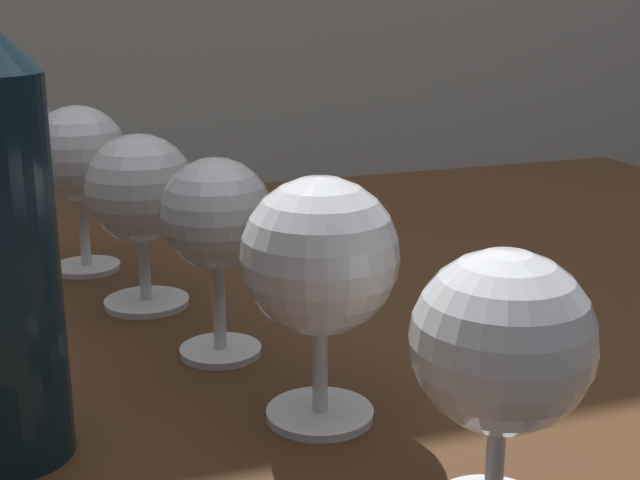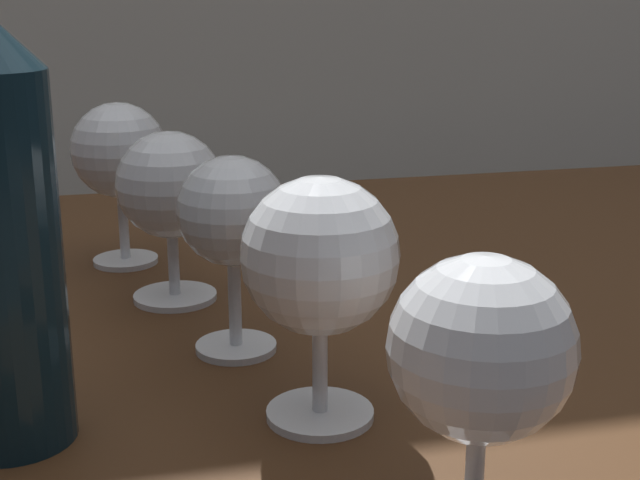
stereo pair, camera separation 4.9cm
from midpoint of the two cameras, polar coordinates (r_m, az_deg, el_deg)
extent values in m
cube|color=#472B16|center=(0.73, 2.54, -4.91)|extent=(1.26, 0.88, 0.03)
cylinder|color=#472B16|center=(1.44, 20.53, -11.95)|extent=(0.06, 0.06, 0.75)
cylinder|color=white|center=(0.43, 13.36, -13.87)|extent=(0.01, 0.01, 0.06)
sphere|color=white|center=(0.40, 13.88, -6.87)|extent=(0.09, 0.09, 0.09)
ellipsoid|color=#EACC66|center=(0.40, 13.91, -6.44)|extent=(0.08, 0.08, 0.04)
cylinder|color=white|center=(0.53, 2.70, -11.22)|extent=(0.06, 0.06, 0.00)
cylinder|color=white|center=(0.51, 2.75, -7.71)|extent=(0.01, 0.01, 0.07)
sphere|color=white|center=(0.49, 2.85, -1.06)|extent=(0.09, 0.09, 0.09)
ellipsoid|color=#380711|center=(0.49, 2.84, -1.65)|extent=(0.08, 0.08, 0.03)
cylinder|color=white|center=(0.62, -3.20, -6.97)|extent=(0.06, 0.06, 0.00)
cylinder|color=white|center=(0.61, -3.25, -3.64)|extent=(0.01, 0.01, 0.07)
sphere|color=white|center=(0.59, -3.34, 1.87)|extent=(0.07, 0.07, 0.07)
ellipsoid|color=maroon|center=(0.59, -3.35, 1.90)|extent=(0.07, 0.07, 0.03)
cylinder|color=white|center=(0.72, -7.46, -3.67)|extent=(0.07, 0.07, 0.00)
cylinder|color=white|center=(0.71, -7.56, -1.09)|extent=(0.01, 0.01, 0.06)
sphere|color=white|center=(0.70, -7.73, 3.55)|extent=(0.08, 0.08, 0.08)
ellipsoid|color=pink|center=(0.70, -7.72, 3.31)|extent=(0.07, 0.07, 0.03)
cylinder|color=white|center=(0.83, -10.82, -1.32)|extent=(0.06, 0.06, 0.00)
cylinder|color=white|center=(0.82, -10.97, 1.29)|extent=(0.01, 0.01, 0.07)
sphere|color=white|center=(0.80, -11.21, 5.72)|extent=(0.09, 0.09, 0.09)
ellipsoid|color=gold|center=(0.80, -11.21, 5.76)|extent=(0.07, 0.07, 0.04)
camera|label=1|loc=(0.02, -87.14, 0.82)|focal=49.42mm
camera|label=2|loc=(0.02, 92.86, -0.82)|focal=49.42mm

